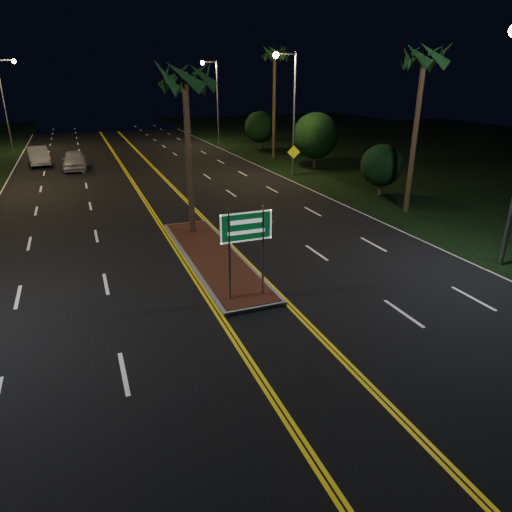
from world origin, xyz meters
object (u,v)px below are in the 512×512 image
streetlight_right_mid (290,100)px  palm_right_far (275,55)px  palm_median (185,77)px  car_near (74,159)px  shrub_near (382,165)px  median_island (213,257)px  warning_sign (294,157)px  shrub_far (260,127)px  car_far (38,154)px  streetlight_left_far (6,94)px  highway_sign (246,235)px  palm_right_near (425,58)px  shrub_mid (315,136)px  streetlight_right_far (214,93)px

streetlight_right_mid → palm_right_far: bearing=74.7°
palm_median → car_near: bearing=104.0°
palm_median → shrub_near: bearing=14.5°
median_island → warning_sign: warning_sign is taller
shrub_far → car_far: shrub_far is taller
shrub_near → car_near: 25.12m
streetlight_left_far → car_near: streetlight_left_far is taller
highway_sign → shrub_near: bearing=39.7°
streetlight_left_far → car_far: size_ratio=1.66×
palm_right_near → warning_sign: size_ratio=3.88×
palm_median → car_near: (-5.07, 20.38, -6.37)m
highway_sign → palm_median: palm_median is taller
median_island → streetlight_left_far: 38.89m
highway_sign → warning_sign: size_ratio=1.34×
palm_right_far → shrub_mid: size_ratio=2.23×
car_near → car_far: 4.72m
streetlight_right_mid → streetlight_left_far: bearing=134.0°
car_near → streetlight_left_far: bearing=114.8°
highway_sign → car_far: highway_sign is taller
palm_right_near → car_far: bearing=129.9°
streetlight_left_far → shrub_mid: 31.85m
streetlight_right_far → palm_right_far: palm_right_far is taller
streetlight_left_far → palm_right_far: size_ratio=0.87×
palm_right_near → palm_median: bearing=177.7°
median_island → palm_right_near: bearing=13.5°
car_near → car_far: size_ratio=1.01×
streetlight_right_mid → car_far: streetlight_right_mid is taller
shrub_far → warning_sign: bearing=-101.7°
highway_sign → shrub_near: size_ratio=0.97×
highway_sign → shrub_far: size_ratio=0.81×
median_island → palm_right_near: size_ratio=1.10×
palm_median → palm_right_near: palm_right_near is taller
streetlight_left_far → streetlight_right_far: same height
highway_sign → palm_right_near: palm_right_near is taller
palm_right_near → palm_right_far: bearing=89.1°
warning_sign → palm_right_near: bearing=-63.5°
highway_sign → streetlight_left_far: streetlight_left_far is taller
highway_sign → median_island: bearing=90.0°
palm_right_far → warning_sign: (-2.00, -8.50, -7.60)m
median_island → palm_right_far: size_ratio=1.00×
streetlight_right_mid → shrub_far: streetlight_right_mid is taller
median_island → palm_right_near: (12.50, 3.00, 8.13)m
palm_right_far → car_near: size_ratio=1.89×
median_island → shrub_near: shrub_near is taller
shrub_near → warning_sign: shrub_near is taller
highway_sign → streetlight_right_far: bearing=74.9°
streetlight_right_mid → palm_right_near: 12.41m
shrub_near → shrub_far: (0.30, 22.00, 0.39)m
shrub_near → car_far: (-21.53, 20.56, -1.04)m
streetlight_right_far → palm_right_far: size_ratio=0.87×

